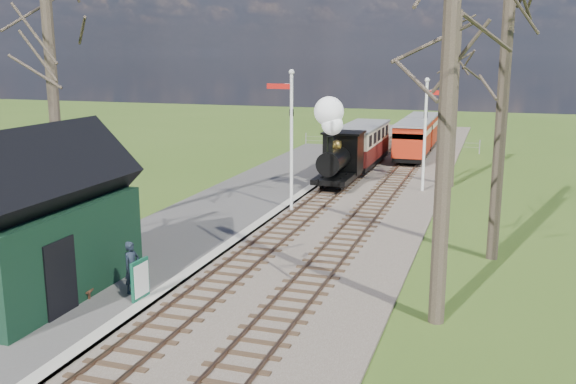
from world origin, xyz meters
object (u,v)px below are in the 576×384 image
(semaphore_far, at_px, (427,126))
(station_shed, at_px, (35,224))
(bench, at_px, (87,281))
(person, at_px, (132,267))
(red_carriage_a, at_px, (412,141))
(red_carriage_b, at_px, (422,131))
(locomotive, at_px, (337,148))
(semaphore_near, at_px, (290,131))
(coach, at_px, (362,144))
(sign_board, at_px, (140,279))

(semaphore_far, bearing_deg, station_shed, -115.72)
(bench, height_order, person, person)
(red_carriage_a, relative_size, red_carriage_b, 1.00)
(red_carriage_b, xyz_separation_m, bench, (-5.73, -31.76, -0.90))
(locomotive, xyz_separation_m, red_carriage_a, (2.61, 9.28, -0.70))
(bench, xyz_separation_m, person, (1.24, 0.40, 0.41))
(semaphore_near, height_order, red_carriage_b, semaphore_near)
(semaphore_near, height_order, red_carriage_a, semaphore_near)
(coach, relative_size, red_carriage_b, 1.53)
(person, bearing_deg, red_carriage_a, 3.76)
(red_carriage_a, height_order, sign_board, red_carriage_a)
(semaphore_far, height_order, bench, semaphore_far)
(semaphore_near, xyz_separation_m, coach, (0.77, 11.59, -2.06))
(locomotive, xyz_separation_m, sign_board, (-1.40, -16.95, -1.37))
(coach, relative_size, bench, 5.69)
(coach, relative_size, person, 4.96)
(station_shed, relative_size, semaphore_far, 1.10)
(red_carriage_a, bearing_deg, bench, -102.32)
(station_shed, relative_size, person, 4.20)
(station_shed, height_order, semaphore_near, semaphore_near)
(coach, relative_size, sign_board, 6.60)
(red_carriage_b, distance_m, sign_board, 31.99)
(red_carriage_a, distance_m, red_carriage_b, 5.50)
(station_shed, bearing_deg, bench, 25.18)
(locomotive, distance_m, person, 16.73)
(semaphore_far, height_order, person, semaphore_far)
(red_carriage_a, height_order, bench, red_carriage_a)
(station_shed, distance_m, person, 2.90)
(semaphore_far, relative_size, sign_board, 5.08)
(semaphore_far, relative_size, coach, 0.77)
(station_shed, xyz_separation_m, coach, (4.30, 23.59, -0.70))
(station_shed, bearing_deg, semaphore_near, 73.62)
(station_shed, relative_size, semaphore_near, 1.01)
(red_carriage_b, distance_m, person, 31.69)
(semaphore_far, relative_size, red_carriage_b, 1.18)
(semaphore_far, distance_m, sign_board, 18.54)
(red_carriage_a, xyz_separation_m, bench, (-5.73, -26.26, -0.90))
(station_shed, relative_size, bench, 4.82)
(station_shed, xyz_separation_m, bench, (1.16, 0.55, -1.73))
(coach, bearing_deg, red_carriage_a, 51.04)
(locomotive, height_order, bench, locomotive)
(semaphore_near, xyz_separation_m, red_carriage_a, (3.37, 14.80, -2.19))
(locomotive, height_order, person, locomotive)
(semaphore_far, height_order, coach, semaphore_far)
(locomotive, xyz_separation_m, red_carriage_b, (2.61, 14.78, -0.70))
(locomotive, distance_m, red_carriage_b, 15.03)
(station_shed, bearing_deg, red_carriage_b, 77.95)
(station_shed, relative_size, sign_board, 5.59)
(semaphore_near, bearing_deg, coach, 86.20)
(semaphore_near, distance_m, bench, 12.10)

